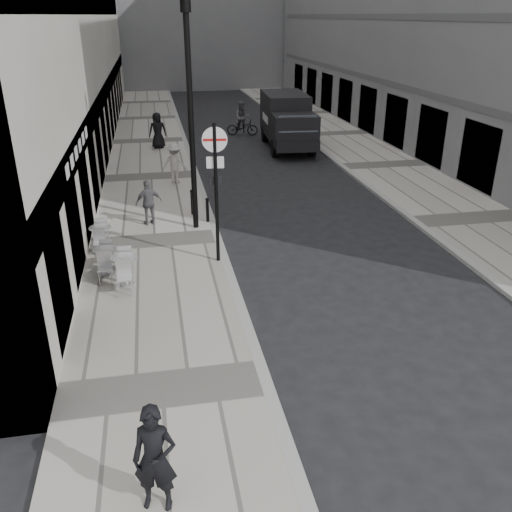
{
  "coord_description": "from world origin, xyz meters",
  "views": [
    {
      "loc": [
        -1.83,
        -5.95,
        6.69
      ],
      "look_at": [
        0.4,
        5.7,
        1.4
      ],
      "focal_mm": 38.0,
      "sensor_mm": 36.0,
      "label": 1
    }
  ],
  "objects_px": {
    "sign_post": "(216,175)",
    "panel_van": "(287,118)",
    "cyclist": "(242,122)",
    "walking_man": "(155,459)",
    "lamppost": "(190,109)"
  },
  "relations": [
    {
      "from": "sign_post",
      "to": "panel_van",
      "type": "distance_m",
      "value": 15.56
    },
    {
      "from": "panel_van",
      "to": "cyclist",
      "type": "height_order",
      "value": "panel_van"
    },
    {
      "from": "cyclist",
      "to": "walking_man",
      "type": "bearing_deg",
      "value": -88.74
    },
    {
      "from": "walking_man",
      "to": "lamppost",
      "type": "height_order",
      "value": "lamppost"
    },
    {
      "from": "sign_post",
      "to": "lamppost",
      "type": "distance_m",
      "value": 3.17
    },
    {
      "from": "panel_van",
      "to": "walking_man",
      "type": "bearing_deg",
      "value": -104.49
    },
    {
      "from": "lamppost",
      "to": "sign_post",
      "type": "bearing_deg",
      "value": -81.99
    },
    {
      "from": "walking_man",
      "to": "panel_van",
      "type": "height_order",
      "value": "panel_van"
    },
    {
      "from": "lamppost",
      "to": "panel_van",
      "type": "distance_m",
      "value": 13.32
    },
    {
      "from": "sign_post",
      "to": "lamppost",
      "type": "bearing_deg",
      "value": 104.0
    },
    {
      "from": "lamppost",
      "to": "cyclist",
      "type": "distance_m",
      "value": 16.25
    },
    {
      "from": "lamppost",
      "to": "walking_man",
      "type": "bearing_deg",
      "value": -97.77
    },
    {
      "from": "panel_van",
      "to": "lamppost",
      "type": "bearing_deg",
      "value": -113.56
    },
    {
      "from": "sign_post",
      "to": "cyclist",
      "type": "bearing_deg",
      "value": 84.29
    },
    {
      "from": "walking_man",
      "to": "panel_van",
      "type": "relative_size",
      "value": 0.29
    }
  ]
}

